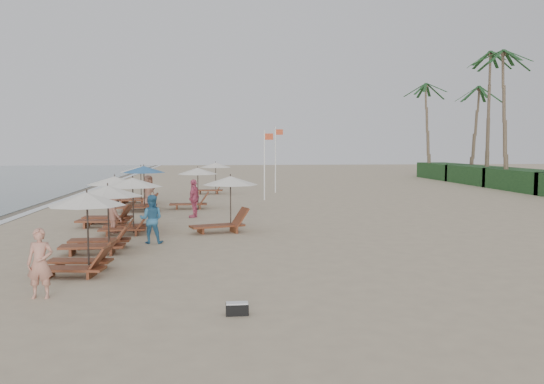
{
  "coord_description": "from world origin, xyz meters",
  "views": [
    {
      "loc": [
        -1.6,
        -17.69,
        3.46
      ],
      "look_at": [
        1.0,
        7.71,
        1.3
      ],
      "focal_mm": 36.49,
      "sensor_mm": 36.0,
      "label": 1
    }
  ],
  "objects": [
    {
      "name": "beachgoer_near",
      "position": [
        -5.57,
        -4.92,
        0.8
      ],
      "size": [
        0.58,
        0.38,
        1.6
      ],
      "primitive_type": "imported",
      "rotation": [
        0.0,
        0.0,
        0.0
      ],
      "color": "tan",
      "rests_on": "ground"
    },
    {
      "name": "beachgoer_far_a",
      "position": [
        -2.64,
        8.93,
        0.92
      ],
      "size": [
        0.78,
        1.17,
        1.84
      ],
      "primitive_type": "imported",
      "rotation": [
        0.0,
        0.0,
        4.38
      ],
      "color": "#C04C6B",
      "rests_on": "ground"
    },
    {
      "name": "ground",
      "position": [
        0.0,
        0.0,
        0.0
      ],
      "size": [
        160.0,
        160.0,
        0.0
      ],
      "primitive_type": "plane",
      "color": "tan",
      "rests_on": "ground"
    },
    {
      "name": "lounger_station_5",
      "position": [
        -6.24,
        15.73,
        1.18
      ],
      "size": [
        2.69,
        2.44,
        2.22
      ],
      "color": "maroon",
      "rests_on": "ground"
    },
    {
      "name": "lounger_station_0",
      "position": [
        -5.25,
        -2.49,
        1.12
      ],
      "size": [
        2.38,
        2.08,
        2.2
      ],
      "color": "maroon",
      "rests_on": "ground"
    },
    {
      "name": "inland_station_1",
      "position": [
        -2.81,
        12.77,
        1.34
      ],
      "size": [
        2.73,
        2.24,
        2.22
      ],
      "color": "maroon",
      "rests_on": "ground"
    },
    {
      "name": "lounger_station_1",
      "position": [
        -5.35,
        0.66,
        1.06
      ],
      "size": [
        2.64,
        2.28,
        2.16
      ],
      "color": "maroon",
      "rests_on": "ground"
    },
    {
      "name": "beachgoer_mid_a",
      "position": [
        -3.88,
        2.0,
        0.86
      ],
      "size": [
        0.89,
        0.72,
        1.72
      ],
      "primitive_type": "imported",
      "rotation": [
        0.0,
        0.0,
        3.06
      ],
      "color": "teal",
      "rests_on": "ground"
    },
    {
      "name": "duffel_bag",
      "position": [
        -1.18,
        -6.63,
        0.13
      ],
      "size": [
        0.46,
        0.23,
        0.26
      ],
      "color": "black",
      "rests_on": "ground"
    },
    {
      "name": "inland_station_2",
      "position": [
        -1.82,
        22.03,
        1.35
      ],
      "size": [
        2.73,
        2.24,
        2.22
      ],
      "color": "maroon",
      "rests_on": "ground"
    },
    {
      "name": "lounger_station_2",
      "position": [
        -5.02,
        4.34,
        1.21
      ],
      "size": [
        2.5,
        2.34,
        2.19
      ],
      "color": "maroon",
      "rests_on": "ground"
    },
    {
      "name": "inland_station_0",
      "position": [
        -1.28,
        4.32,
        1.29
      ],
      "size": [
        2.87,
        2.28,
        2.22
      ],
      "color": "maroon",
      "rests_on": "ground"
    },
    {
      "name": "lounger_station_4",
      "position": [
        -5.6,
        11.94,
        1.17
      ],
      "size": [
        2.6,
        2.24,
        2.38
      ],
      "color": "maroon",
      "rests_on": "ground"
    },
    {
      "name": "beachgoer_mid_b",
      "position": [
        -5.59,
        4.45,
        0.76
      ],
      "size": [
        1.04,
        1.12,
        1.51
      ],
      "primitive_type": "imported",
      "rotation": [
        0.0,
        0.0,
        2.23
      ],
      "color": "#915C4A",
      "rests_on": "ground"
    },
    {
      "name": "flag_pole_far",
      "position": [
        2.79,
        22.48,
        2.66
      ],
      "size": [
        0.59,
        0.08,
        4.83
      ],
      "color": "silver",
      "rests_on": "ground"
    },
    {
      "name": "beachgoer_far_b",
      "position": [
        -5.32,
        13.3,
        0.91
      ],
      "size": [
        0.99,
        1.06,
        1.82
      ],
      "primitive_type": "imported",
      "rotation": [
        0.0,
        0.0,
        0.95
      ],
      "color": "#9E6A55",
      "rests_on": "ground"
    },
    {
      "name": "foam_line",
      "position": [
        -11.2,
        10.0,
        0.01
      ],
      "size": [
        0.5,
        140.0,
        0.02
      ],
      "primitive_type": "cube",
      "color": "white",
      "rests_on": "ground"
    },
    {
      "name": "lounger_station_3",
      "position": [
        -6.21,
        6.6,
        1.02
      ],
      "size": [
        2.8,
        2.36,
        2.13
      ],
      "color": "maroon",
      "rests_on": "ground"
    },
    {
      "name": "flag_pole_near",
      "position": [
        1.51,
        17.11,
        2.45
      ],
      "size": [
        0.6,
        0.08,
        4.41
      ],
      "color": "silver",
      "rests_on": "ground"
    }
  ]
}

